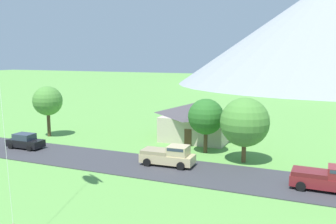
{
  "coord_description": "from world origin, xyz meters",
  "views": [
    {
      "loc": [
        9.56,
        -2.32,
        10.63
      ],
      "look_at": [
        0.95,
        17.74,
        7.23
      ],
      "focal_mm": 39.34,
      "sensor_mm": 36.0,
      "label": 1
    }
  ],
  "objects_px": {
    "house_leftmost": "(198,120)",
    "pickup_truck_sand_east_side": "(169,155)",
    "tree_right_of_center": "(48,101)",
    "tree_center": "(206,117)",
    "tree_left_of_center": "(245,122)",
    "pickup_truck_maroon_west_side": "(327,178)",
    "parked_car_black_west_end": "(25,141)"
  },
  "relations": [
    {
      "from": "house_leftmost",
      "to": "pickup_truck_sand_east_side",
      "type": "bearing_deg",
      "value": -84.74
    },
    {
      "from": "house_leftmost",
      "to": "tree_right_of_center",
      "type": "height_order",
      "value": "tree_right_of_center"
    },
    {
      "from": "tree_center",
      "to": "tree_right_of_center",
      "type": "height_order",
      "value": "tree_right_of_center"
    },
    {
      "from": "tree_left_of_center",
      "to": "tree_right_of_center",
      "type": "distance_m",
      "value": 26.11
    },
    {
      "from": "pickup_truck_maroon_west_side",
      "to": "pickup_truck_sand_east_side",
      "type": "distance_m",
      "value": 14.08
    },
    {
      "from": "house_leftmost",
      "to": "tree_right_of_center",
      "type": "bearing_deg",
      "value": -162.1
    },
    {
      "from": "tree_right_of_center",
      "to": "parked_car_black_west_end",
      "type": "xyz_separation_m",
      "value": [
        2.03,
        -6.29,
        -3.81
      ]
    },
    {
      "from": "house_leftmost",
      "to": "tree_center",
      "type": "relative_size",
      "value": 1.46
    },
    {
      "from": "house_leftmost",
      "to": "pickup_truck_maroon_west_side",
      "type": "height_order",
      "value": "house_leftmost"
    },
    {
      "from": "tree_center",
      "to": "pickup_truck_maroon_west_side",
      "type": "height_order",
      "value": "tree_center"
    },
    {
      "from": "house_leftmost",
      "to": "pickup_truck_maroon_west_side",
      "type": "relative_size",
      "value": 1.67
    },
    {
      "from": "tree_left_of_center",
      "to": "parked_car_black_west_end",
      "type": "bearing_deg",
      "value": -169.22
    },
    {
      "from": "tree_left_of_center",
      "to": "tree_center",
      "type": "height_order",
      "value": "tree_left_of_center"
    },
    {
      "from": "tree_right_of_center",
      "to": "pickup_truck_sand_east_side",
      "type": "xyz_separation_m",
      "value": [
        19.69,
        -5.89,
        -3.62
      ]
    },
    {
      "from": "house_leftmost",
      "to": "pickup_truck_sand_east_side",
      "type": "relative_size",
      "value": 1.65
    },
    {
      "from": "parked_car_black_west_end",
      "to": "tree_left_of_center",
      "type": "bearing_deg",
      "value": 10.78
    },
    {
      "from": "pickup_truck_maroon_west_side",
      "to": "pickup_truck_sand_east_side",
      "type": "relative_size",
      "value": 0.99
    },
    {
      "from": "tree_left_of_center",
      "to": "pickup_truck_maroon_west_side",
      "type": "relative_size",
      "value": 1.24
    },
    {
      "from": "pickup_truck_maroon_west_side",
      "to": "house_leftmost",
      "type": "bearing_deg",
      "value": 139.09
    },
    {
      "from": "tree_left_of_center",
      "to": "tree_right_of_center",
      "type": "height_order",
      "value": "tree_right_of_center"
    },
    {
      "from": "parked_car_black_west_end",
      "to": "pickup_truck_maroon_west_side",
      "type": "relative_size",
      "value": 0.81
    },
    {
      "from": "tree_left_of_center",
      "to": "tree_center",
      "type": "relative_size",
      "value": 1.09
    },
    {
      "from": "tree_right_of_center",
      "to": "parked_car_black_west_end",
      "type": "height_order",
      "value": "tree_right_of_center"
    },
    {
      "from": "house_leftmost",
      "to": "tree_center",
      "type": "distance_m",
      "value": 6.57
    },
    {
      "from": "tree_center",
      "to": "parked_car_black_west_end",
      "type": "height_order",
      "value": "tree_center"
    },
    {
      "from": "pickup_truck_sand_east_side",
      "to": "house_leftmost",
      "type": "bearing_deg",
      "value": 95.26
    },
    {
      "from": "pickup_truck_sand_east_side",
      "to": "tree_right_of_center",
      "type": "bearing_deg",
      "value": 163.33
    },
    {
      "from": "tree_right_of_center",
      "to": "pickup_truck_maroon_west_side",
      "type": "bearing_deg",
      "value": -11.9
    },
    {
      "from": "tree_center",
      "to": "pickup_truck_sand_east_side",
      "type": "relative_size",
      "value": 1.13
    },
    {
      "from": "tree_left_of_center",
      "to": "pickup_truck_maroon_west_side",
      "type": "bearing_deg",
      "value": -35.11
    },
    {
      "from": "tree_left_of_center",
      "to": "pickup_truck_maroon_west_side",
      "type": "distance_m",
      "value": 9.84
    },
    {
      "from": "tree_left_of_center",
      "to": "pickup_truck_sand_east_side",
      "type": "distance_m",
      "value": 8.18
    }
  ]
}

